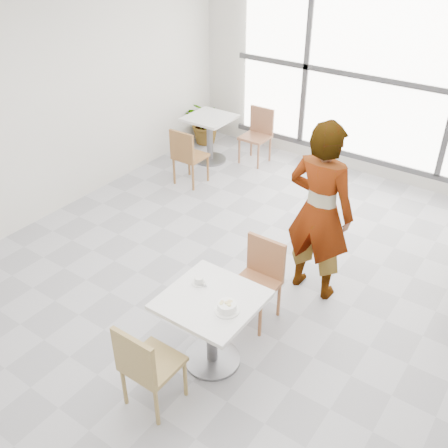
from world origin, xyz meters
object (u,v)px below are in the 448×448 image
Objects in this scene: oatmeal_bowl at (227,307)px; coffee_cup at (199,281)px; main_table at (212,318)px; bg_chair_left_far at (258,132)px; person at (320,212)px; bg_table_left at (210,132)px; bg_chair_left_near at (187,154)px; chair_near at (145,364)px; chair_far at (260,275)px; plant_left at (207,122)px.

oatmeal_bowl reaches higher than coffee_cup.
bg_chair_left_far is (-1.97, 3.92, -0.02)m from main_table.
person reaches higher than bg_table_left.
bg_chair_left_near is at bearing -75.04° from bg_table_left.
chair_near is 1.00× the size of chair_far.
oatmeal_bowl is 3.70m from bg_chair_left_near.
coffee_cup is at bearing 154.27° from main_table.
coffee_cup is (-0.07, 0.81, 0.28)m from chair_near.
bg_table_left is 0.72m from plant_left.
person is 3.53m from bg_table_left.
main_table is 0.72m from chair_near.
bg_chair_left_near is at bearing -106.82° from bg_chair_left_far.
person reaches higher than chair_far.
bg_chair_left_near is 1.38m from bg_chair_left_far.
bg_table_left is (-2.40, 3.38, -0.29)m from coffee_cup.
bg_chair_left_near and bg_chair_left_far have the same top height.
plant_left reaches higher than main_table.
bg_table_left is at bearing 125.39° from coffee_cup.
oatmeal_bowl is 0.24× the size of bg_chair_left_near.
person is at bearing -100.30° from chair_near.
bg_chair_left_near is at bearing 130.89° from coffee_cup.
bg_table_left is at bearing 128.50° from oatmeal_bowl.
plant_left is at bearing 128.80° from oatmeal_bowl.
bg_chair_left_near is (-2.63, 1.12, -0.47)m from person.
chair_far reaches higher than bg_table_left.
main_table is at bearing -63.28° from bg_chair_left_far.
bg_chair_left_far is at bearing -46.30° from person.
chair_near is 0.45× the size of person.
bg_chair_left_near is 1.14× the size of plant_left.
person reaches higher than bg_chair_left_far.
main_table is at bearing 81.08° from person.
coffee_cup is 4.15m from bg_table_left.
plant_left reaches higher than bg_table_left.
main_table and bg_table_left have the same top height.
main_table is 5.03× the size of coffee_cup.
oatmeal_bowl is 5.23m from plant_left.
chair_near is at bearing -84.85° from coffee_cup.
chair_far is 3.70m from bg_chair_left_far.
coffee_cup reaches higher than plant_left.
bg_table_left is 0.86× the size of bg_chair_left_far.
chair_near reaches higher than plant_left.
bg_table_left is 0.91m from bg_chair_left_near.
plant_left is at bearing 126.17° from coffee_cup.
main_table is 0.92× the size of chair_far.
chair_near is 3.99m from bg_chair_left_near.
bg_chair_left_far is (-1.84, 4.63, 0.00)m from chair_near.
chair_near is at bearing -116.89° from oatmeal_bowl.
chair_near is at bearing -68.33° from bg_chair_left_far.
bg_table_left is at bearing -33.64° from person.
person reaches higher than main_table.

